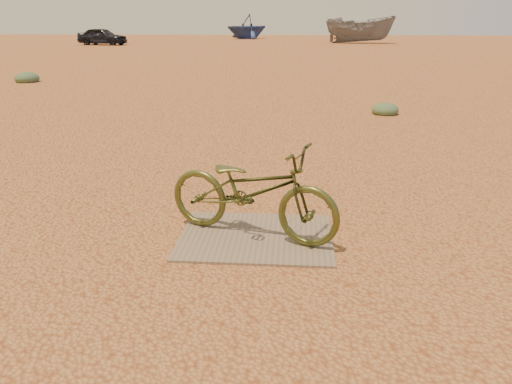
# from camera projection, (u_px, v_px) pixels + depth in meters

# --- Properties ---
(ground) EXTENTS (120.00, 120.00, 0.00)m
(ground) POSITION_uv_depth(u_px,v_px,m) (232.00, 260.00, 4.19)
(ground) COLOR #B87F45
(ground) RESTS_ON ground
(plywood_board) EXTENTS (1.40, 1.12, 0.02)m
(plywood_board) POSITION_uv_depth(u_px,v_px,m) (256.00, 237.00, 4.62)
(plywood_board) COLOR #79644E
(plywood_board) RESTS_ON ground
(bicycle) EXTENTS (1.75, 1.11, 0.87)m
(bicycle) POSITION_uv_depth(u_px,v_px,m) (252.00, 191.00, 4.49)
(bicycle) COLOR #444A1E
(bicycle) RESTS_ON plywood_board
(car) EXTENTS (3.90, 2.12, 1.26)m
(car) POSITION_uv_depth(u_px,v_px,m) (102.00, 36.00, 37.73)
(car) COLOR black
(car) RESTS_ON ground
(boat_far_left) EXTENTS (5.89, 5.81, 2.35)m
(boat_far_left) POSITION_uv_depth(u_px,v_px,m) (247.00, 26.00, 48.99)
(boat_far_left) COLOR navy
(boat_far_left) RESTS_ON ground
(boat_mid_right) EXTENTS (5.69, 2.76, 2.12)m
(boat_mid_right) POSITION_uv_depth(u_px,v_px,m) (360.00, 30.00, 40.14)
(boat_mid_right) COLOR slate
(boat_mid_right) RESTS_ON ground
(kale_b) EXTENTS (0.56, 0.56, 0.31)m
(kale_b) POSITION_uv_depth(u_px,v_px,m) (385.00, 114.00, 10.58)
(kale_b) COLOR #526B46
(kale_b) RESTS_ON ground
(kale_c) EXTENTS (0.75, 0.75, 0.41)m
(kale_c) POSITION_uv_depth(u_px,v_px,m) (28.00, 82.00, 15.90)
(kale_c) COLOR #526B46
(kale_c) RESTS_ON ground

